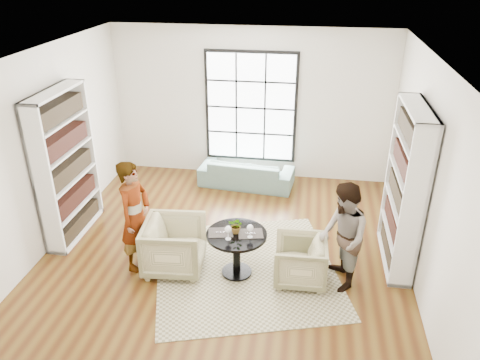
% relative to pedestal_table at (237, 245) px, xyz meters
% --- Properties ---
extents(ground, '(6.00, 6.00, 0.00)m').
position_rel_pedestal_table_xyz_m(ground, '(-0.27, 0.42, -0.50)').
color(ground, brown).
extents(room_shell, '(6.00, 6.01, 6.00)m').
position_rel_pedestal_table_xyz_m(room_shell, '(-0.27, 0.96, 0.76)').
color(room_shell, silver).
rests_on(room_shell, ground).
extents(rug, '(3.20, 3.20, 0.01)m').
position_rel_pedestal_table_xyz_m(rug, '(0.12, 0.10, -0.49)').
color(rug, tan).
rests_on(rug, ground).
extents(pedestal_table, '(0.85, 0.85, 0.68)m').
position_rel_pedestal_table_xyz_m(pedestal_table, '(0.00, 0.00, 0.00)').
color(pedestal_table, black).
rests_on(pedestal_table, ground).
extents(sofa, '(1.90, 0.89, 0.54)m').
position_rel_pedestal_table_xyz_m(sofa, '(-0.27, 2.87, -0.23)').
color(sofa, gray).
rests_on(sofa, ground).
extents(armchair_left, '(0.93, 0.91, 0.78)m').
position_rel_pedestal_table_xyz_m(armchair_left, '(-0.91, -0.01, -0.11)').
color(armchair_left, tan).
rests_on(armchair_left, ground).
extents(armchair_right, '(0.75, 0.73, 0.66)m').
position_rel_pedestal_table_xyz_m(armchair_right, '(0.90, -0.01, -0.17)').
color(armchair_right, '#BAB885').
rests_on(armchair_right, ground).
extents(person_left, '(0.52, 0.68, 1.67)m').
position_rel_pedestal_table_xyz_m(person_left, '(-1.46, -0.01, 0.34)').
color(person_left, gray).
rests_on(person_left, ground).
extents(person_right, '(0.73, 0.86, 1.55)m').
position_rel_pedestal_table_xyz_m(person_right, '(1.45, -0.01, 0.28)').
color(person_right, gray).
rests_on(person_right, ground).
extents(placemat_left, '(0.39, 0.33, 0.01)m').
position_rel_pedestal_table_xyz_m(placemat_left, '(-0.22, -0.02, 0.19)').
color(placemat_left, '#292624').
rests_on(placemat_left, pedestal_table).
extents(placemat_right, '(0.39, 0.33, 0.01)m').
position_rel_pedestal_table_xyz_m(placemat_right, '(0.19, 0.02, 0.19)').
color(placemat_right, '#292624').
rests_on(placemat_right, pedestal_table).
extents(cutlery_left, '(0.18, 0.24, 0.01)m').
position_rel_pedestal_table_xyz_m(cutlery_left, '(-0.22, -0.02, 0.20)').
color(cutlery_left, silver).
rests_on(cutlery_left, placemat_left).
extents(cutlery_right, '(0.18, 0.24, 0.01)m').
position_rel_pedestal_table_xyz_m(cutlery_right, '(0.19, 0.02, 0.20)').
color(cutlery_right, silver).
rests_on(cutlery_right, placemat_right).
extents(wine_glass_left, '(0.09, 0.09, 0.21)m').
position_rel_pedestal_table_xyz_m(wine_glass_left, '(-0.09, -0.16, 0.33)').
color(wine_glass_left, silver).
rests_on(wine_glass_left, pedestal_table).
extents(wine_glass_right, '(0.09, 0.09, 0.20)m').
position_rel_pedestal_table_xyz_m(wine_glass_right, '(0.20, -0.07, 0.33)').
color(wine_glass_right, silver).
rests_on(wine_glass_right, pedestal_table).
extents(flower_centerpiece, '(0.25, 0.24, 0.23)m').
position_rel_pedestal_table_xyz_m(flower_centerpiece, '(-0.00, 0.02, 0.30)').
color(flower_centerpiece, gray).
rests_on(flower_centerpiece, pedestal_table).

